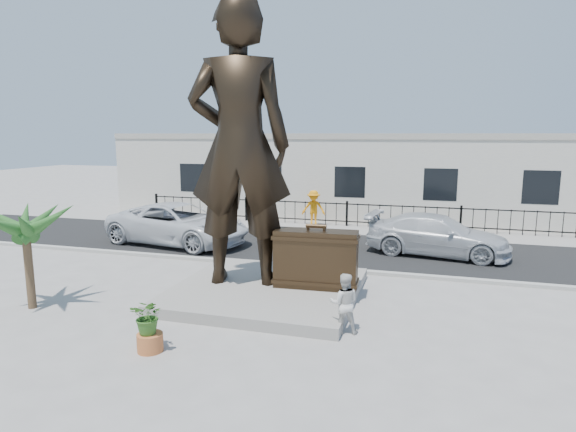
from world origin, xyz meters
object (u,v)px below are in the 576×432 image
at_px(suitcase, 316,259).
at_px(tourist, 344,303).
at_px(statue, 239,145).
at_px(car_white, 178,224).

xyz_separation_m(suitcase, tourist, (1.21, -2.29, -0.41)).
relative_size(statue, tourist, 5.58).
bearing_deg(statue, car_white, -58.99).
distance_m(statue, tourist, 5.48).
xyz_separation_m(statue, suitcase, (2.26, 0.09, -3.22)).
bearing_deg(car_white, suitcase, -115.41).
distance_m(suitcase, car_white, 8.79).
bearing_deg(statue, suitcase, 169.38).
height_order(statue, suitcase, statue).
bearing_deg(tourist, car_white, -52.68).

